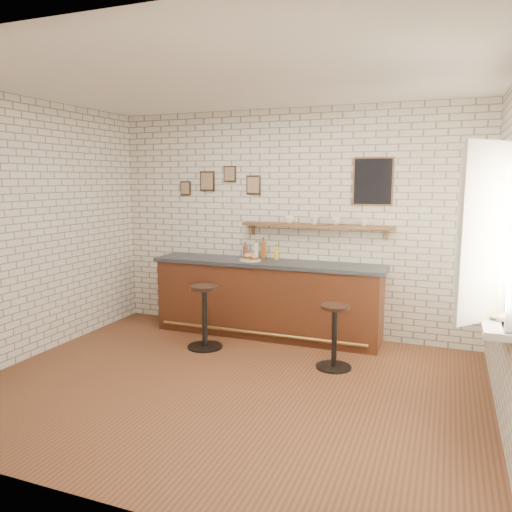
% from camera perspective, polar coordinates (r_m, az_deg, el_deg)
% --- Properties ---
extents(ground, '(5.00, 5.00, 0.00)m').
position_cam_1_polar(ground, '(5.26, -3.19, -14.53)').
color(ground, brown).
rests_on(ground, ground).
extents(bar_counter, '(3.10, 0.65, 1.01)m').
position_cam_1_polar(bar_counter, '(6.67, 1.25, -4.86)').
color(bar_counter, '#4B2414').
rests_on(bar_counter, ground).
extents(sandwich_plate, '(0.28, 0.28, 0.01)m').
position_cam_1_polar(sandwich_plate, '(6.60, -0.65, -0.48)').
color(sandwich_plate, white).
rests_on(sandwich_plate, bar_counter).
extents(ciabatta_sandwich, '(0.24, 0.18, 0.07)m').
position_cam_1_polar(ciabatta_sandwich, '(6.59, -0.57, -0.13)').
color(ciabatta_sandwich, tan).
rests_on(ciabatta_sandwich, sandwich_plate).
extents(potato_chips, '(0.25, 0.20, 0.00)m').
position_cam_1_polar(potato_chips, '(6.61, -0.81, -0.42)').
color(potato_chips, '#C29444').
rests_on(potato_chips, sandwich_plate).
extents(bitters_bottle_brown, '(0.06, 0.06, 0.21)m').
position_cam_1_polar(bitters_bottle_brown, '(6.88, -1.23, 0.55)').
color(bitters_bottle_brown, brown).
rests_on(bitters_bottle_brown, bar_counter).
extents(bitters_bottle_white, '(0.06, 0.06, 0.23)m').
position_cam_1_polar(bitters_bottle_white, '(6.82, 0.03, 0.57)').
color(bitters_bottle_white, white).
rests_on(bitters_bottle_white, bar_counter).
extents(bitters_bottle_amber, '(0.07, 0.07, 0.28)m').
position_cam_1_polar(bitters_bottle_amber, '(6.78, 0.83, 0.70)').
color(bitters_bottle_amber, '#8F4717').
rests_on(bitters_bottle_amber, bar_counter).
extents(condiment_bottle_yellow, '(0.06, 0.06, 0.19)m').
position_cam_1_polar(condiment_bottle_yellow, '(6.72, 2.33, 0.32)').
color(condiment_bottle_yellow, yellow).
rests_on(condiment_bottle_yellow, bar_counter).
extents(bar_stool_left, '(0.44, 0.44, 0.79)m').
position_cam_1_polar(bar_stool_left, '(6.24, -5.91, -6.68)').
color(bar_stool_left, black).
rests_on(bar_stool_left, ground).
extents(bar_stool_right, '(0.40, 0.40, 0.72)m').
position_cam_1_polar(bar_stool_right, '(5.63, 8.95, -8.85)').
color(bar_stool_right, black).
rests_on(bar_stool_right, ground).
extents(wall_shelf, '(2.00, 0.18, 0.18)m').
position_cam_1_polar(wall_shelf, '(6.52, 6.85, 3.43)').
color(wall_shelf, brown).
rests_on(wall_shelf, ground).
extents(shelf_cup_a, '(0.18, 0.18, 0.10)m').
position_cam_1_polar(shelf_cup_a, '(6.61, 3.85, 4.19)').
color(shelf_cup_a, white).
rests_on(shelf_cup_a, wall_shelf).
extents(shelf_cup_b, '(0.14, 0.14, 0.10)m').
position_cam_1_polar(shelf_cup_b, '(6.52, 6.66, 4.05)').
color(shelf_cup_b, white).
rests_on(shelf_cup_b, wall_shelf).
extents(shelf_cup_c, '(0.15, 0.15, 0.10)m').
position_cam_1_polar(shelf_cup_c, '(6.46, 9.17, 3.97)').
color(shelf_cup_c, white).
rests_on(shelf_cup_c, wall_shelf).
extents(shelf_cup_d, '(0.13, 0.13, 0.09)m').
position_cam_1_polar(shelf_cup_d, '(6.39, 12.20, 3.78)').
color(shelf_cup_d, white).
rests_on(shelf_cup_d, wall_shelf).
extents(back_wall_decor, '(2.96, 0.02, 0.56)m').
position_cam_1_polar(back_wall_decor, '(6.62, 5.64, 8.45)').
color(back_wall_decor, black).
rests_on(back_wall_decor, ground).
extents(window_sill, '(0.20, 1.35, 0.06)m').
position_cam_1_polar(window_sill, '(4.86, 25.30, -6.14)').
color(window_sill, white).
rests_on(window_sill, ground).
extents(casement_window, '(0.40, 1.30, 1.56)m').
position_cam_1_polar(casement_window, '(4.73, 25.38, 2.72)').
color(casement_window, white).
rests_on(casement_window, ground).
extents(book_lower, '(0.25, 0.28, 0.02)m').
position_cam_1_polar(book_lower, '(4.63, 25.27, -6.32)').
color(book_lower, tan).
rests_on(book_lower, window_sill).
extents(book_upper, '(0.17, 0.22, 0.02)m').
position_cam_1_polar(book_upper, '(4.64, 25.27, -6.03)').
color(book_upper, tan).
rests_on(book_upper, book_lower).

